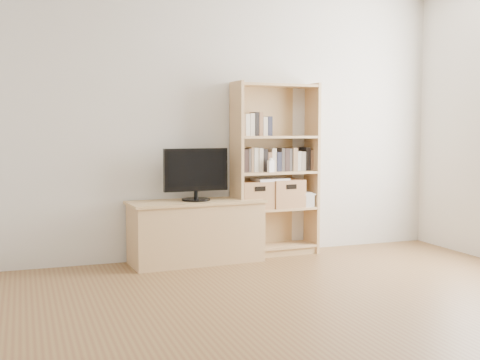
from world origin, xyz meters
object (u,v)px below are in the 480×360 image
basket_left (254,195)px  bookshelf (275,169)px  tv_stand (196,233)px  television (196,175)px  basket_right (285,193)px  baby_monitor (271,166)px  laptop (270,180)px

basket_left → bookshelf: bearing=0.9°
tv_stand → television: 0.54m
basket_left → basket_right: size_ratio=0.97×
television → baby_monitor: 0.73m
television → basket_right: bearing=1.8°
tv_stand → bookshelf: 1.00m
television → basket_right: size_ratio=1.84×
basket_left → laptop: laptop is taller
television → laptop: television is taller
television → laptop: (0.76, 0.06, -0.07)m
bookshelf → laptop: (-0.06, -0.02, -0.10)m
television → tv_stand: bearing=0.0°
basket_left → basket_right: 0.32m
laptop → television: bearing=-179.6°
television → basket_right: (0.92, 0.08, -0.21)m
television → basket_left: (0.60, 0.06, -0.21)m
bookshelf → baby_monitor: (-0.09, -0.10, 0.04)m
laptop → tv_stand: bearing=-179.6°
baby_monitor → bookshelf: bearing=35.7°
tv_stand → basket_right: (0.92, 0.08, 0.33)m
basket_right → basket_left: bearing=178.2°
bookshelf → baby_monitor: 0.14m
baby_monitor → television: bearing=166.3°
basket_left → tv_stand: bearing=-177.2°
baby_monitor → basket_left: size_ratio=0.35×
tv_stand → baby_monitor: 0.95m
bookshelf → television: (-0.82, -0.08, -0.03)m
tv_stand → bookshelf: (0.82, 0.08, 0.56)m
tv_stand → laptop: laptop is taller
basket_left → basket_right: (0.32, 0.02, 0.00)m
bookshelf → television: 0.82m
television → basket_right: television is taller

